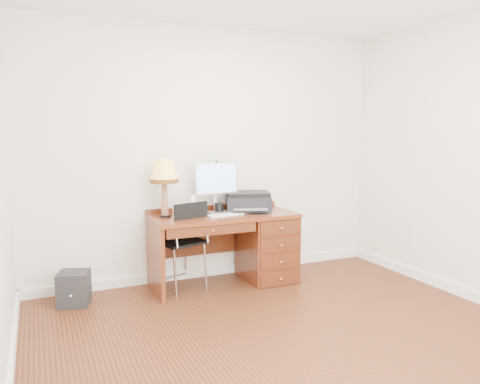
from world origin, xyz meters
name	(u,v)px	position (x,y,z in m)	size (l,w,h in m)	color
ground	(290,337)	(0.00, 0.00, 0.00)	(4.00, 4.00, 0.00)	#3C1C0D
room_shell	(255,304)	(0.00, 0.63, 0.05)	(4.00, 4.00, 4.00)	silver
desk	(252,243)	(0.32, 1.40, 0.41)	(1.50, 0.67, 0.75)	maroon
monitor	(217,181)	(-0.03, 1.52, 1.08)	(0.46, 0.15, 0.53)	silver
keyboard	(226,215)	(0.00, 1.33, 0.76)	(0.39, 0.11, 0.01)	white
mouse_pad	(258,212)	(0.36, 1.33, 0.76)	(0.22, 0.22, 0.04)	black
printer	(248,201)	(0.32, 1.49, 0.85)	(0.56, 0.49, 0.21)	black
leg_lamp	(164,175)	(-0.60, 1.50, 1.18)	(0.29, 0.29, 0.58)	black
phone	(193,209)	(-0.31, 1.47, 0.81)	(0.12, 0.12, 0.21)	white
pen_cup	(219,208)	(-0.01, 1.50, 0.80)	(0.09, 0.09, 0.11)	black
chair	(182,236)	(-0.44, 1.43, 0.55)	(0.53, 0.53, 0.91)	black
equipment_box	(74,288)	(-1.50, 1.41, 0.16)	(0.27, 0.27, 0.31)	black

